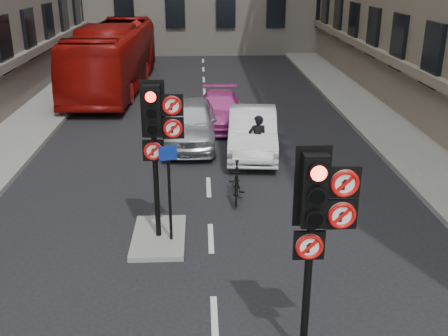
{
  "coord_description": "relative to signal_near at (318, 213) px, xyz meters",
  "views": [
    {
      "loc": [
        -0.18,
        -5.74,
        5.94
      ],
      "look_at": [
        0.21,
        2.81,
        2.6
      ],
      "focal_mm": 42.0,
      "sensor_mm": 36.0,
      "label": 1
    }
  ],
  "objects": [
    {
      "name": "car_silver",
      "position": [
        -2.05,
        10.96,
        -1.8
      ],
      "size": [
        1.99,
        4.65,
        1.57
      ],
      "primitive_type": "imported",
      "rotation": [
        0.0,
        0.0,
        -0.03
      ],
      "color": "#B0B2B8",
      "rests_on": "ground"
    },
    {
      "name": "bus_red",
      "position": [
        -5.99,
        19.77,
        -0.96
      ],
      "size": [
        3.17,
        11.75,
        3.25
      ],
      "primitive_type": "imported",
      "rotation": [
        0.0,
        0.0,
        -0.04
      ],
      "color": "#990E0B",
      "rests_on": "ground"
    },
    {
      "name": "car_white",
      "position": [
        0.04,
        9.93,
        -1.85
      ],
      "size": [
        1.92,
        4.55,
        1.46
      ],
      "primitive_type": "imported",
      "rotation": [
        0.0,
        0.0,
        -0.09
      ],
      "color": "silver",
      "rests_on": "ground"
    },
    {
      "name": "centre_island",
      "position": [
        -2.69,
        4.01,
        -2.52
      ],
      "size": [
        1.2,
        2.0,
        0.12
      ],
      "primitive_type": "cube",
      "color": "gray",
      "rests_on": "ground"
    },
    {
      "name": "motorcyclist",
      "position": [
        0.09,
        8.82,
        -1.78
      ],
      "size": [
        0.61,
        0.42,
        1.6
      ],
      "primitive_type": "imported",
      "rotation": [
        0.0,
        0.0,
        3.21
      ],
      "color": "black",
      "rests_on": "ground"
    },
    {
      "name": "signal_far",
      "position": [
        -2.6,
        4.0,
        0.12
      ],
      "size": [
        0.91,
        0.4,
        3.58
      ],
      "color": "black",
      "rests_on": "centre_island"
    },
    {
      "name": "motorcycle",
      "position": [
        -0.74,
        6.18,
        -2.08
      ],
      "size": [
        0.61,
        1.69,
        1.0
      ],
      "primitive_type": "imported",
      "rotation": [
        0.0,
        0.0,
        -0.08
      ],
      "color": "black",
      "rests_on": "ground"
    },
    {
      "name": "car_pink",
      "position": [
        -0.94,
        13.29,
        -1.97
      ],
      "size": [
        1.92,
        4.29,
        1.22
      ],
      "primitive_type": "imported",
      "rotation": [
        0.0,
        0.0,
        -0.05
      ],
      "color": "#CA3B99",
      "rests_on": "ground"
    },
    {
      "name": "info_sign",
      "position": [
        -2.39,
        3.78,
        -1.02
      ],
      "size": [
        0.38,
        0.16,
        2.24
      ],
      "rotation": [
        0.0,
        0.0,
        0.26
      ],
      "color": "black",
      "rests_on": "centre_island"
    },
    {
      "name": "pavement_left",
      "position": [
        -8.69,
        11.01,
        -2.5
      ],
      "size": [
        3.0,
        50.0,
        0.16
      ],
      "primitive_type": "cube",
      "color": "gray",
      "rests_on": "ground"
    },
    {
      "name": "signal_near",
      "position": [
        0.0,
        0.0,
        0.0
      ],
      "size": [
        0.91,
        0.4,
        3.58
      ],
      "color": "black",
      "rests_on": "ground"
    },
    {
      "name": "pavement_right",
      "position": [
        5.71,
        11.01,
        -2.5
      ],
      "size": [
        3.0,
        50.0,
        0.16
      ],
      "primitive_type": "cube",
      "color": "gray",
      "rests_on": "ground"
    }
  ]
}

